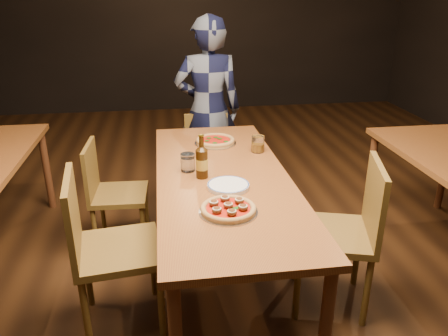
{
  "coord_description": "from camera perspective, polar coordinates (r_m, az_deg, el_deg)",
  "views": [
    {
      "loc": [
        -0.34,
        -2.42,
        1.81
      ],
      "look_at": [
        0.0,
        -0.05,
        0.82
      ],
      "focal_mm": 35.0,
      "sensor_mm": 36.0,
      "label": 1
    }
  ],
  "objects": [
    {
      "name": "plate_stack",
      "position": [
        2.5,
        0.56,
        -2.34
      ],
      "size": [
        0.24,
        0.24,
        0.02
      ],
      "primitive_type": "cylinder",
      "color": "white",
      "rests_on": "table_main"
    },
    {
      "name": "ground",
      "position": [
        3.04,
        -0.14,
        -14.07
      ],
      "size": [
        9.0,
        9.0,
        0.0
      ],
      "primitive_type": "plane",
      "color": "black"
    },
    {
      "name": "chair_main_nw",
      "position": [
        2.5,
        -13.63,
        -10.2
      ],
      "size": [
        0.51,
        0.51,
        0.98
      ],
      "primitive_type": null,
      "rotation": [
        0.0,
        0.0,
        1.69
      ],
      "color": "brown",
      "rests_on": "ground"
    },
    {
      "name": "diner",
      "position": [
        3.9,
        -2.06,
        7.58
      ],
      "size": [
        0.6,
        0.41,
        1.62
      ],
      "primitive_type": "imported",
      "rotation": [
        0.0,
        0.0,
        3.11
      ],
      "color": "black",
      "rests_on": "ground"
    },
    {
      "name": "chair_end",
      "position": [
        3.83,
        -2.08,
        1.01
      ],
      "size": [
        0.39,
        0.39,
        0.82
      ],
      "primitive_type": null,
      "rotation": [
        0.0,
        0.0,
        -0.02
      ],
      "color": "brown",
      "rests_on": "ground"
    },
    {
      "name": "pizza_meatball",
      "position": [
        2.23,
        0.56,
        -5.31
      ],
      "size": [
        0.3,
        0.3,
        0.06
      ],
      "rotation": [
        0.0,
        0.0,
        0.33
      ],
      "color": "#B7B7BF",
      "rests_on": "table_main"
    },
    {
      "name": "beer_bottle",
      "position": [
        2.6,
        -2.91,
        0.68
      ],
      "size": [
        0.07,
        0.07,
        0.26
      ],
      "rotation": [
        0.0,
        0.0,
        0.36
      ],
      "color": "black",
      "rests_on": "table_main"
    },
    {
      "name": "amber_glass",
      "position": [
        3.04,
        4.44,
        3.15
      ],
      "size": [
        0.09,
        0.09,
        0.11
      ],
      "primitive_type": "cylinder",
      "color": "#A76712",
      "rests_on": "table_main"
    },
    {
      "name": "table_main",
      "position": [
        2.69,
        -0.15,
        -2.39
      ],
      "size": [
        0.8,
        2.0,
        0.75
      ],
      "color": "brown",
      "rests_on": "ground"
    },
    {
      "name": "chair_main_sw",
      "position": [
        3.27,
        -13.51,
        -3.27
      ],
      "size": [
        0.41,
        0.41,
        0.84
      ],
      "primitive_type": null,
      "rotation": [
        0.0,
        0.0,
        1.53
      ],
      "color": "brown",
      "rests_on": "ground"
    },
    {
      "name": "water_glass",
      "position": [
        2.72,
        -4.75,
        0.74
      ],
      "size": [
        0.09,
        0.09,
        0.11
      ],
      "primitive_type": "cylinder",
      "color": "white",
      "rests_on": "table_main"
    },
    {
      "name": "pizza_margherita",
      "position": [
        3.21,
        -1.13,
        3.57
      ],
      "size": [
        0.3,
        0.3,
        0.04
      ],
      "rotation": [
        0.0,
        0.0,
        0.35
      ],
      "color": "#B7B7BF",
      "rests_on": "table_main"
    },
    {
      "name": "chair_main_e",
      "position": [
        2.66,
        14.04,
        -8.2
      ],
      "size": [
        0.56,
        0.56,
        0.97
      ],
      "primitive_type": null,
      "rotation": [
        0.0,
        0.0,
        -1.86
      ],
      "color": "brown",
      "rests_on": "ground"
    }
  ]
}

